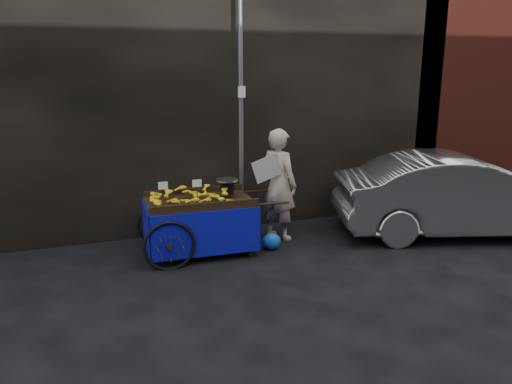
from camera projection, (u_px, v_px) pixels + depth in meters
name	position (u px, v px, depth m)	size (l,w,h in m)	color
ground	(250.00, 262.00, 7.37)	(80.00, 80.00, 0.00)	black
building_wall	(224.00, 83.00, 9.25)	(13.50, 2.00, 5.00)	black
street_pole	(241.00, 116.00, 8.15)	(0.12, 0.10, 4.00)	slate
banana_cart	(196.00, 206.00, 7.55)	(2.25, 1.15, 1.21)	black
vendor	(279.00, 184.00, 8.17)	(0.89, 0.80, 1.84)	#C6AF93
plastic_bag	(272.00, 241.00, 7.83)	(0.30, 0.24, 0.27)	blue
parked_car	(461.00, 195.00, 8.43)	(1.45, 4.16, 1.37)	silver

